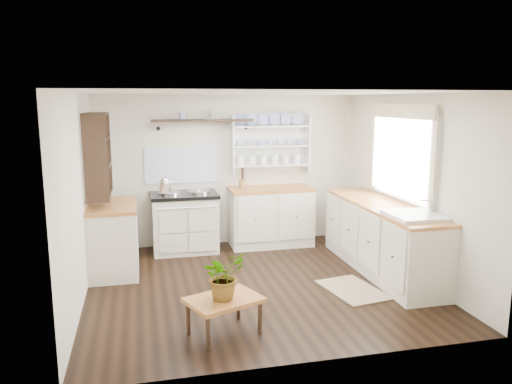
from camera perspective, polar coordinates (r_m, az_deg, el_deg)
floor at (r=6.20m, az=0.05°, el=-10.48°), size 4.00×3.80×0.01m
wall_back at (r=7.73m, az=-3.18°, el=2.52°), size 4.00×0.02×2.30m
wall_right at (r=6.63m, az=17.11°, el=0.74°), size 0.02×3.80×2.30m
wall_left at (r=5.78m, az=-19.64°, el=-0.80°), size 0.02×3.80×2.30m
ceiling at (r=5.79m, az=0.05°, el=11.28°), size 4.00×3.80×0.01m
window at (r=6.68m, az=16.28°, el=4.45°), size 0.08×1.55×1.22m
aga_cooker at (r=7.45m, az=-8.13°, el=-3.40°), size 0.98×0.68×0.90m
back_cabinets at (r=7.70m, az=1.67°, el=-2.73°), size 1.27×0.63×0.90m
right_cabinets at (r=6.72m, az=14.15°, el=-5.01°), size 0.62×2.43×0.90m
belfast_sink at (r=6.01m, az=17.56°, el=-3.68°), size 0.55×0.60×0.45m
left_cabinets at (r=6.78m, az=-15.94°, el=-4.96°), size 0.62×1.13×0.90m
plate_rack at (r=7.79m, az=1.57°, el=5.60°), size 1.20×0.22×0.90m
high_shelf at (r=7.48m, az=-6.13°, el=8.05°), size 1.50×0.29×0.16m
left_shelving at (r=6.59m, az=-17.63°, el=4.17°), size 0.28×0.80×1.05m
kettle at (r=7.19m, az=-10.39°, el=0.85°), size 0.17×0.17×0.21m
utensil_crock at (r=7.58m, az=-1.58°, el=1.00°), size 0.11×0.11×0.12m
center_table at (r=4.87m, az=-3.67°, el=-12.49°), size 0.80×0.70×0.37m
potted_plant at (r=4.77m, az=-3.71°, el=-9.50°), size 0.53×0.51×0.45m
floor_rug at (r=6.12m, az=11.00°, el=-10.92°), size 0.68×0.93×0.02m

